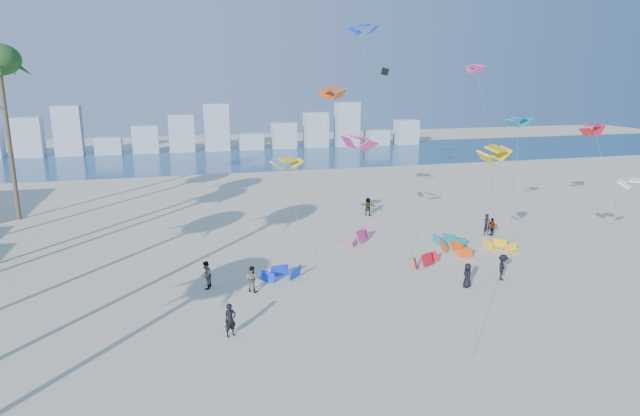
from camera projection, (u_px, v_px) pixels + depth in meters
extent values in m
plane|color=beige|center=(351.00, 408.00, 22.26)|extent=(220.00, 220.00, 0.00)
plane|color=navy|center=(214.00, 158.00, 89.82)|extent=(220.00, 220.00, 0.00)
imported|color=black|center=(230.00, 320.00, 28.26)|extent=(0.77, 0.65, 1.80)
imported|color=gray|center=(252.00, 279.00, 34.17)|extent=(1.03, 1.01, 1.68)
imported|color=black|center=(467.00, 275.00, 34.90)|extent=(0.89, 0.92, 1.59)
imported|color=gray|center=(492.00, 227.00, 46.31)|extent=(0.49, 0.93, 1.52)
imported|color=black|center=(503.00, 267.00, 36.11)|extent=(1.22, 1.29, 1.76)
imported|color=gray|center=(368.00, 207.00, 52.90)|extent=(1.60, 1.42, 1.76)
imported|color=black|center=(487.00, 225.00, 46.34)|extent=(0.75, 0.58, 1.85)
imported|color=gray|center=(206.00, 275.00, 34.63)|extent=(0.96, 1.07, 1.81)
cylinder|color=#595959|center=(297.00, 216.00, 38.26)|extent=(0.31, 4.84, 7.31)
cylinder|color=#595959|center=(383.00, 202.00, 38.72)|extent=(2.71, 3.24, 8.96)
cylinder|color=#595959|center=(513.00, 194.00, 38.08)|extent=(1.84, 2.56, 10.38)
cylinder|color=#595959|center=(323.00, 172.00, 41.30)|extent=(2.33, 3.89, 12.31)
cylinder|color=#595959|center=(392.00, 140.00, 54.36)|extent=(0.49, 3.34, 13.94)
cylinder|color=#595959|center=(365.00, 120.00, 54.14)|extent=(0.17, 2.09, 18.00)
cylinder|color=#595959|center=(611.00, 187.00, 43.36)|extent=(0.22, 5.37, 9.29)
cylinder|color=#595959|center=(485.00, 249.00, 27.24)|extent=(2.60, 3.44, 9.58)
cylinder|color=#595959|center=(491.00, 140.00, 53.16)|extent=(1.70, 4.72, 14.26)
cylinder|color=brown|center=(9.00, 142.00, 49.97)|extent=(0.40, 0.40, 14.65)
cube|color=#9EADBF|center=(29.00, 137.00, 90.93)|extent=(4.40, 3.00, 6.60)
cube|color=#9EADBF|center=(68.00, 131.00, 92.29)|extent=(4.40, 3.00, 8.40)
cube|color=#9EADBF|center=(109.00, 146.00, 94.50)|extent=(4.40, 3.00, 3.00)
cube|color=#9EADBF|center=(146.00, 139.00, 95.86)|extent=(4.40, 3.00, 4.80)
cube|color=#9EADBF|center=(182.00, 133.00, 97.21)|extent=(4.40, 3.00, 6.60)
cube|color=#9EADBF|center=(216.00, 127.00, 98.57)|extent=(4.40, 3.00, 8.40)
cube|color=#9EADBF|center=(251.00, 141.00, 100.78)|extent=(4.40, 3.00, 3.00)
cube|color=#9EADBF|center=(284.00, 135.00, 102.14)|extent=(4.40, 3.00, 4.80)
cube|color=#9EADBF|center=(316.00, 130.00, 103.49)|extent=(4.40, 3.00, 6.60)
cube|color=#9EADBF|center=(347.00, 124.00, 104.85)|extent=(4.40, 3.00, 8.40)
cube|color=#9EADBF|center=(377.00, 137.00, 107.06)|extent=(4.40, 3.00, 3.00)
cube|color=#9EADBF|center=(406.00, 132.00, 108.42)|extent=(4.40, 3.00, 4.80)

